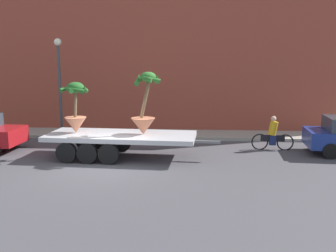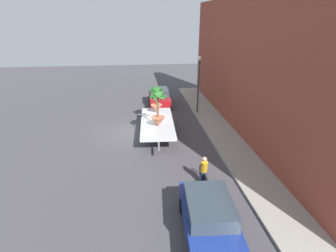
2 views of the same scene
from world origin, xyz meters
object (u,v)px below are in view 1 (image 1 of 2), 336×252
potted_palm_rear (76,109)px  potted_palm_middle (145,109)px  flatbed_trailer (115,139)px  street_lamp (59,74)px  cyclist (273,135)px

potted_palm_rear → potted_palm_middle: size_ratio=0.83×
flatbed_trailer → street_lamp: street_lamp is taller
cyclist → potted_palm_middle: bearing=-161.2°
potted_palm_middle → street_lamp: street_lamp is taller
potted_palm_rear → street_lamp: bearing=117.9°
potted_palm_middle → cyclist: 5.88m
potted_palm_rear → street_lamp: (-1.96, 3.70, 1.28)m
cyclist → street_lamp: (-10.23, 1.99, 2.56)m
street_lamp → potted_palm_rear: bearing=-62.1°
flatbed_trailer → cyclist: size_ratio=3.81×
potted_palm_rear → cyclist: (8.28, 1.71, -1.28)m
potted_palm_middle → flatbed_trailer: bearing=178.6°
flatbed_trailer → potted_palm_middle: bearing=-1.4°
cyclist → street_lamp: size_ratio=0.38×
street_lamp → flatbed_trailer: bearing=-46.7°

